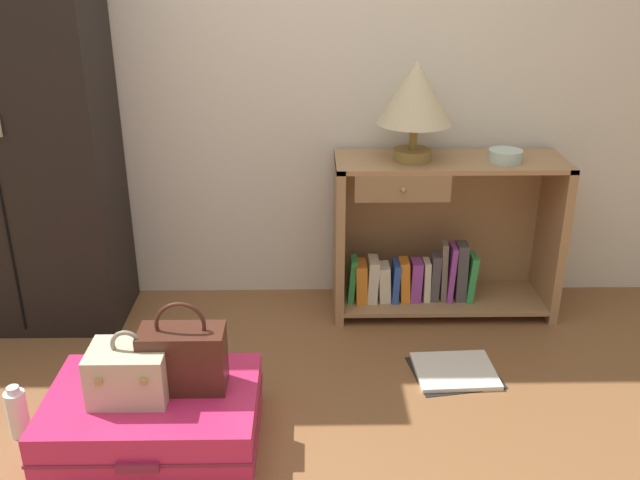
% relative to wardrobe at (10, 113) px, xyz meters
% --- Properties ---
extents(back_wall, '(6.40, 0.10, 2.60)m').
position_rel_wardrobe_xyz_m(back_wall, '(1.06, 0.30, 0.32)').
color(back_wall, silver).
rests_on(back_wall, ground_plane).
extents(wardrobe, '(0.81, 0.47, 1.96)m').
position_rel_wardrobe_xyz_m(wardrobe, '(0.00, 0.00, 0.00)').
color(wardrobe, black).
rests_on(wardrobe, ground_plane).
extents(bookshelf, '(1.04, 0.37, 0.76)m').
position_rel_wardrobe_xyz_m(bookshelf, '(1.88, 0.05, -0.62)').
color(bookshelf, '#A37A51').
rests_on(bookshelf, ground_plane).
extents(table_lamp, '(0.33, 0.33, 0.44)m').
position_rel_wardrobe_xyz_m(table_lamp, '(1.74, 0.02, 0.07)').
color(table_lamp, olive).
rests_on(table_lamp, bookshelf).
extents(bowl, '(0.15, 0.15, 0.05)m').
position_rel_wardrobe_xyz_m(bowl, '(2.15, -0.00, -0.20)').
color(bowl, silver).
rests_on(bowl, bookshelf).
extents(suitcase_large, '(0.74, 0.54, 0.20)m').
position_rel_wardrobe_xyz_m(suitcase_large, '(0.73, -0.94, -0.88)').
color(suitcase_large, '#DB2860').
rests_on(suitcase_large, ground_plane).
extents(train_case, '(0.26, 0.21, 0.26)m').
position_rel_wardrobe_xyz_m(train_case, '(0.66, -0.96, -0.68)').
color(train_case, beige).
rests_on(train_case, suitcase_large).
extents(handbag, '(0.29, 0.14, 0.34)m').
position_rel_wardrobe_xyz_m(handbag, '(0.84, -0.91, -0.66)').
color(handbag, '#472319').
rests_on(handbag, suitcase_large).
extents(bottle, '(0.07, 0.07, 0.20)m').
position_rel_wardrobe_xyz_m(bottle, '(0.23, -0.90, -0.89)').
color(bottle, white).
rests_on(bottle, ground_plane).
extents(open_book_on_floor, '(0.39, 0.35, 0.02)m').
position_rel_wardrobe_xyz_m(open_book_on_floor, '(1.88, -0.53, -0.97)').
color(open_book_on_floor, white).
rests_on(open_book_on_floor, ground_plane).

